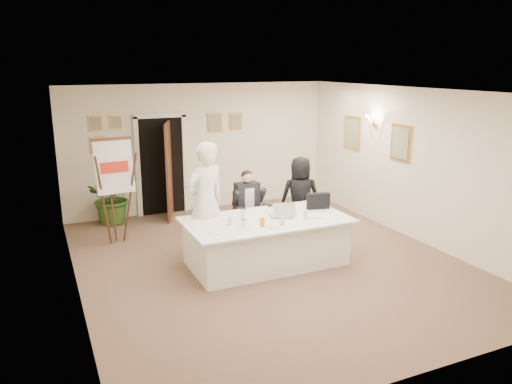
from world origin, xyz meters
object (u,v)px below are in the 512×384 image
Objects in this scene: conference_table at (266,241)px; laptop at (281,208)px; oj_glass at (262,222)px; steel_jug at (244,223)px; seated_man at (248,207)px; laptop_bag at (318,201)px; flip_chart at (115,197)px; potted_palm at (113,196)px; standing_man at (206,202)px; standing_woman at (300,197)px; paper_stack at (314,216)px.

conference_table is 0.59m from laptop.
steel_jug is (-0.26, 0.13, -0.01)m from oj_glass.
steel_jug is at bearing 153.95° from oj_glass.
seated_man reaches higher than laptop.
laptop_bag reaches higher than oj_glass.
flip_chart is at bearing 155.11° from laptop.
oj_glass is (-0.50, -0.36, -0.07)m from laptop.
conference_table is at bearing 55.05° from oj_glass.
potted_palm is 3.03× the size of laptop.
standing_man reaches higher than flip_chart.
flip_chart is 3.07m from laptop.
conference_table is at bearing 58.01° from standing_woman.
seated_man is 1.30m from laptop_bag.
oj_glass is at bearing -124.95° from conference_table.
paper_stack is 2.98× the size of steel_jug.
steel_jug reaches higher than paper_stack.
laptop reaches higher than oj_glass.
laptop is 0.80m from steel_jug.
seated_man is at bearing 149.93° from laptop_bag.
standing_man is at bearing 152.89° from paper_stack.
steel_jug is at bearing 178.53° from paper_stack.
seated_man is at bearing -23.90° from flip_chart.
flip_chart is at bearing 126.08° from steel_jug.
seated_man is (0.12, 1.03, 0.30)m from conference_table.
steel_jug is (-0.48, -0.19, 0.44)m from conference_table.
conference_table is 0.59m from oj_glass.
potted_palm is 3.94m from laptop.
laptop is 3.43× the size of steel_jug.
flip_chart is (-2.08, 2.00, 0.49)m from conference_table.
laptop_bag is (0.95, -0.86, 0.22)m from seated_man.
standing_woman is 1.28m from paper_stack.
laptop_bag is at bearing 149.17° from standing_man.
standing_man is at bearing 29.24° from standing_woman.
flip_chart is at bearing 0.59° from standing_woman.
seated_man is at bearing 15.67° from standing_woman.
seated_man reaches higher than conference_table.
potted_palm is 3.77m from steel_jug.
steel_jug is at bearing 95.84° from standing_man.
potted_palm is 3.49× the size of paper_stack.
laptop is at bearing 64.61° from standing_woman.
paper_stack is at bearing -38.20° from flip_chart.
standing_man is 0.87m from steel_jug.
steel_jug is (-1.23, 0.03, 0.04)m from paper_stack.
paper_stack is at bearing -52.58° from potted_palm.
potted_palm is 4.34m from laptop_bag.
standing_man reaches higher than potted_palm.
standing_man reaches higher than standing_woman.
seated_man is at bearing 116.75° from paper_stack.
flip_chart is 5.09× the size of laptop.
standing_woman reaches higher than steel_jug.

